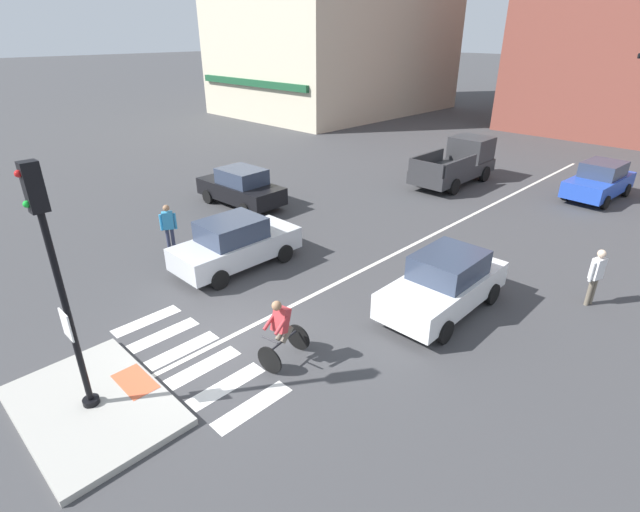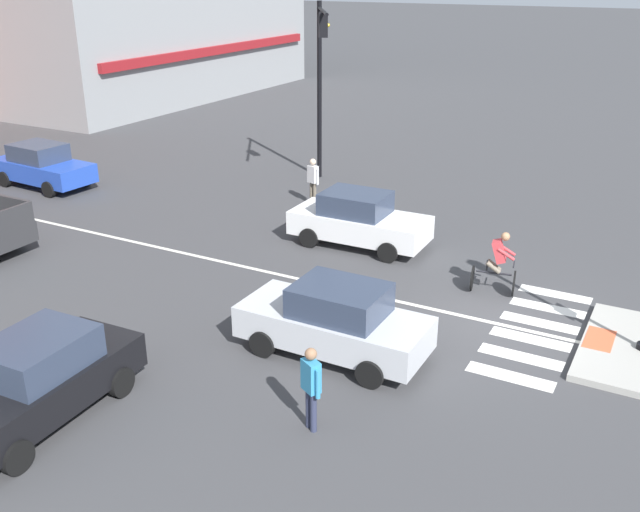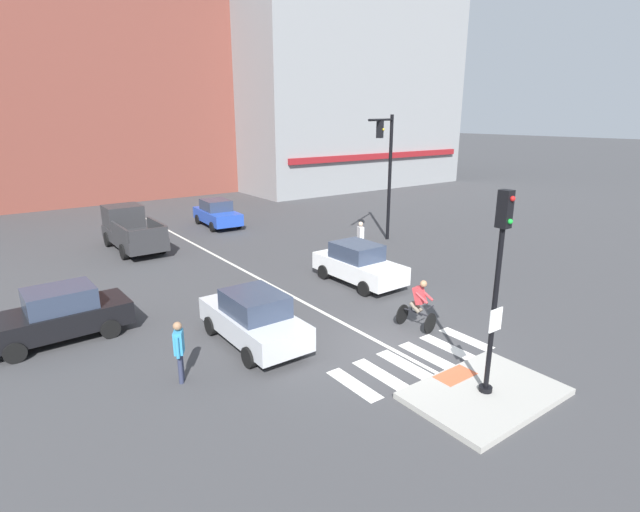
{
  "view_description": "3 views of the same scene",
  "coord_description": "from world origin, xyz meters",
  "px_view_note": "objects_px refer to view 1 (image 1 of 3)",
  "views": [
    {
      "loc": [
        8.43,
        -5.3,
        6.93
      ],
      "look_at": [
        0.07,
        3.16,
        1.26
      ],
      "focal_mm": 26.69,
      "sensor_mm": 36.0,
      "label": 1
    },
    {
      "loc": [
        -15.09,
        -3.52,
        7.79
      ],
      "look_at": [
        -1.28,
        3.98,
        1.36
      ],
      "focal_mm": 39.64,
      "sensor_mm": 36.0,
      "label": 2
    },
    {
      "loc": [
        -9.44,
        -9.39,
        6.62
      ],
      "look_at": [
        1.28,
        5.32,
        1.35
      ],
      "focal_mm": 27.28,
      "sensor_mm": 36.0,
      "label": 3
    }
  ],
  "objects_px": {
    "car_white_eastbound_mid": "(445,283)",
    "pickup_truck_charcoal_westbound_distant": "(458,163)",
    "pedestrian_waiting_far_side": "(596,273)",
    "car_black_cross_left": "(241,187)",
    "car_silver_westbound_near": "(236,243)",
    "cyclist": "(282,330)",
    "pedestrian_at_curb_left": "(168,224)",
    "signal_pole": "(56,273)",
    "car_blue_eastbound_distant": "(600,181)"
  },
  "relations": [
    {
      "from": "car_blue_eastbound_distant",
      "to": "car_white_eastbound_mid",
      "type": "bearing_deg",
      "value": -89.36
    },
    {
      "from": "car_white_eastbound_mid",
      "to": "signal_pole",
      "type": "bearing_deg",
      "value": -109.68
    },
    {
      "from": "car_white_eastbound_mid",
      "to": "pickup_truck_charcoal_westbound_distant",
      "type": "height_order",
      "value": "pickup_truck_charcoal_westbound_distant"
    },
    {
      "from": "car_silver_westbound_near",
      "to": "car_black_cross_left",
      "type": "bearing_deg",
      "value": 141.61
    },
    {
      "from": "car_white_eastbound_mid",
      "to": "pickup_truck_charcoal_westbound_distant",
      "type": "relative_size",
      "value": 0.81
    },
    {
      "from": "car_black_cross_left",
      "to": "signal_pole",
      "type": "bearing_deg",
      "value": -50.88
    },
    {
      "from": "pedestrian_waiting_far_side",
      "to": "signal_pole",
      "type": "bearing_deg",
      "value": -116.74
    },
    {
      "from": "car_blue_eastbound_distant",
      "to": "pedestrian_at_curb_left",
      "type": "relative_size",
      "value": 2.51
    },
    {
      "from": "pedestrian_waiting_far_side",
      "to": "car_black_cross_left",
      "type": "bearing_deg",
      "value": -172.62
    },
    {
      "from": "car_black_cross_left",
      "to": "car_blue_eastbound_distant",
      "type": "height_order",
      "value": "same"
    },
    {
      "from": "car_black_cross_left",
      "to": "car_silver_westbound_near",
      "type": "bearing_deg",
      "value": -38.39
    },
    {
      "from": "car_blue_eastbound_distant",
      "to": "signal_pole",
      "type": "bearing_deg",
      "value": -97.44
    },
    {
      "from": "car_white_eastbound_mid",
      "to": "pedestrian_waiting_far_side",
      "type": "relative_size",
      "value": 2.47
    },
    {
      "from": "signal_pole",
      "to": "car_blue_eastbound_distant",
      "type": "distance_m",
      "value": 21.85
    },
    {
      "from": "car_blue_eastbound_distant",
      "to": "pickup_truck_charcoal_westbound_distant",
      "type": "distance_m",
      "value": 6.22
    },
    {
      "from": "signal_pole",
      "to": "car_black_cross_left",
      "type": "relative_size",
      "value": 1.18
    },
    {
      "from": "cyclist",
      "to": "pedestrian_at_curb_left",
      "type": "relative_size",
      "value": 1.01
    },
    {
      "from": "pickup_truck_charcoal_westbound_distant",
      "to": "car_white_eastbound_mid",
      "type": "bearing_deg",
      "value": -61.64
    },
    {
      "from": "signal_pole",
      "to": "pedestrian_at_curb_left",
      "type": "xyz_separation_m",
      "value": [
        -5.75,
        5.05,
        -2.13
      ]
    },
    {
      "from": "signal_pole",
      "to": "cyclist",
      "type": "bearing_deg",
      "value": 66.91
    },
    {
      "from": "car_blue_eastbound_distant",
      "to": "car_white_eastbound_mid",
      "type": "height_order",
      "value": "same"
    },
    {
      "from": "cyclist",
      "to": "car_silver_westbound_near",
      "type": "bearing_deg",
      "value": 155.06
    },
    {
      "from": "pedestrian_at_curb_left",
      "to": "cyclist",
      "type": "bearing_deg",
      "value": -10.31
    },
    {
      "from": "pedestrian_at_curb_left",
      "to": "pedestrian_waiting_far_side",
      "type": "bearing_deg",
      "value": 28.88
    },
    {
      "from": "car_black_cross_left",
      "to": "car_silver_westbound_near",
      "type": "distance_m",
      "value": 5.97
    },
    {
      "from": "car_silver_westbound_near",
      "to": "pickup_truck_charcoal_westbound_distant",
      "type": "relative_size",
      "value": 0.8
    },
    {
      "from": "pedestrian_at_curb_left",
      "to": "pedestrian_waiting_far_side",
      "type": "height_order",
      "value": "same"
    },
    {
      "from": "car_white_eastbound_mid",
      "to": "car_blue_eastbound_distant",
      "type": "bearing_deg",
      "value": 90.64
    },
    {
      "from": "car_black_cross_left",
      "to": "pedestrian_waiting_far_side",
      "type": "xyz_separation_m",
      "value": [
        13.57,
        1.76,
        0.17
      ]
    },
    {
      "from": "car_black_cross_left",
      "to": "pickup_truck_charcoal_westbound_distant",
      "type": "relative_size",
      "value": 0.81
    },
    {
      "from": "car_white_eastbound_mid",
      "to": "car_silver_westbound_near",
      "type": "xyz_separation_m",
      "value": [
        -6.11,
        -2.37,
        0.0
      ]
    },
    {
      "from": "car_blue_eastbound_distant",
      "to": "cyclist",
      "type": "xyz_separation_m",
      "value": [
        -1.23,
        -17.83,
        0.06
      ]
    },
    {
      "from": "car_silver_westbound_near",
      "to": "pedestrian_at_curb_left",
      "type": "xyz_separation_m",
      "value": [
        -2.6,
        -0.87,
        0.17
      ]
    },
    {
      "from": "car_black_cross_left",
      "to": "cyclist",
      "type": "relative_size",
      "value": 2.48
    },
    {
      "from": "signal_pole",
      "to": "cyclist",
      "type": "relative_size",
      "value": 2.93
    },
    {
      "from": "pickup_truck_charcoal_westbound_distant",
      "to": "cyclist",
      "type": "relative_size",
      "value": 3.05
    },
    {
      "from": "car_white_eastbound_mid",
      "to": "pedestrian_waiting_far_side",
      "type": "xyz_separation_m",
      "value": [
        2.77,
        3.1,
        0.17
      ]
    },
    {
      "from": "signal_pole",
      "to": "pedestrian_at_curb_left",
      "type": "distance_m",
      "value": 7.94
    },
    {
      "from": "car_blue_eastbound_distant",
      "to": "pickup_truck_charcoal_westbound_distant",
      "type": "height_order",
      "value": "pickup_truck_charcoal_westbound_distant"
    },
    {
      "from": "car_blue_eastbound_distant",
      "to": "pedestrian_waiting_far_side",
      "type": "distance_m",
      "value": 10.57
    },
    {
      "from": "car_blue_eastbound_distant",
      "to": "pedestrian_waiting_far_side",
      "type": "bearing_deg",
      "value": -73.95
    },
    {
      "from": "car_black_cross_left",
      "to": "pedestrian_waiting_far_side",
      "type": "distance_m",
      "value": 13.68
    },
    {
      "from": "car_silver_westbound_near",
      "to": "pickup_truck_charcoal_westbound_distant",
      "type": "xyz_separation_m",
      "value": [
        0.16,
        13.39,
        0.17
      ]
    },
    {
      "from": "car_black_cross_left",
      "to": "cyclist",
      "type": "distance_m",
      "value": 11.12
    },
    {
      "from": "car_silver_westbound_near",
      "to": "pedestrian_waiting_far_side",
      "type": "relative_size",
      "value": 2.46
    },
    {
      "from": "car_blue_eastbound_distant",
      "to": "car_silver_westbound_near",
      "type": "height_order",
      "value": "same"
    },
    {
      "from": "pickup_truck_charcoal_westbound_distant",
      "to": "cyclist",
      "type": "height_order",
      "value": "pickup_truck_charcoal_westbound_distant"
    },
    {
      "from": "car_black_cross_left",
      "to": "pickup_truck_charcoal_westbound_distant",
      "type": "xyz_separation_m",
      "value": [
        4.84,
        9.68,
        0.17
      ]
    },
    {
      "from": "car_black_cross_left",
      "to": "car_white_eastbound_mid",
      "type": "relative_size",
      "value": 1.01
    },
    {
      "from": "signal_pole",
      "to": "pedestrian_waiting_far_side",
      "type": "distance_m",
      "value": 12.92
    }
  ]
}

